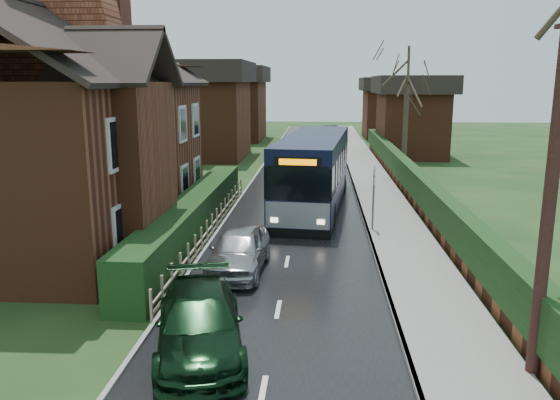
# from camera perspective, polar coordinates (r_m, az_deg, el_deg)

# --- Properties ---
(ground) EXTENTS (140.00, 140.00, 0.00)m
(ground) POSITION_cam_1_polar(r_m,az_deg,el_deg) (16.78, 0.32, -8.70)
(ground) COLOR #374F22
(ground) RESTS_ON ground
(road) EXTENTS (6.00, 100.00, 0.02)m
(road) POSITION_cam_1_polar(r_m,az_deg,el_deg) (26.35, 1.78, -0.91)
(road) COLOR black
(road) RESTS_ON ground
(pavement) EXTENTS (2.50, 100.00, 0.14)m
(pavement) POSITION_cam_1_polar(r_m,az_deg,el_deg) (26.51, 11.00, -0.92)
(pavement) COLOR slate
(pavement) RESTS_ON ground
(kerb_right) EXTENTS (0.12, 100.00, 0.14)m
(kerb_right) POSITION_cam_1_polar(r_m,az_deg,el_deg) (26.39, 8.41, -0.89)
(kerb_right) COLOR gray
(kerb_right) RESTS_ON ground
(kerb_left) EXTENTS (0.12, 100.00, 0.10)m
(kerb_left) POSITION_cam_1_polar(r_m,az_deg,el_deg) (26.64, -4.79, -0.72)
(kerb_left) COLOR gray
(kerb_left) RESTS_ON ground
(front_hedge) EXTENTS (1.20, 16.00, 1.60)m
(front_hedge) POSITION_cam_1_polar(r_m,az_deg,el_deg) (21.85, -9.05, -1.69)
(front_hedge) COLOR black
(front_hedge) RESTS_ON ground
(picket_fence) EXTENTS (0.10, 16.00, 0.90)m
(picket_fence) POSITION_cam_1_polar(r_m,az_deg,el_deg) (21.78, -7.09, -2.62)
(picket_fence) COLOR tan
(picket_fence) RESTS_ON ground
(right_wall_hedge) EXTENTS (0.60, 50.00, 1.80)m
(right_wall_hedge) POSITION_cam_1_polar(r_m,az_deg,el_deg) (26.55, 14.40, 1.03)
(right_wall_hedge) COLOR #602D1B
(right_wall_hedge) RESTS_ON ground
(brick_house) EXTENTS (9.30, 14.60, 10.30)m
(brick_house) POSITION_cam_1_polar(r_m,az_deg,el_deg) (22.70, -21.56, 7.29)
(brick_house) COLOR #602D1B
(brick_house) RESTS_ON ground
(bus) EXTENTS (3.76, 11.73, 3.50)m
(bus) POSITION_cam_1_polar(r_m,az_deg,el_deg) (26.50, 3.57, 2.95)
(bus) COLOR black
(bus) RESTS_ON ground
(car_silver) EXTENTS (1.85, 4.24, 1.42)m
(car_silver) POSITION_cam_1_polar(r_m,az_deg,el_deg) (17.64, -4.34, -5.23)
(car_silver) COLOR #ABACB0
(car_silver) RESTS_ON ground
(car_green) EXTENTS (2.89, 4.99, 1.36)m
(car_green) POSITION_cam_1_polar(r_m,az_deg,el_deg) (12.74, -8.41, -12.56)
(car_green) COLOR black
(car_green) RESTS_ON ground
(car_distant) EXTENTS (2.63, 4.62, 1.44)m
(car_distant) POSITION_cam_1_polar(r_m,az_deg,el_deg) (59.83, 5.09, 7.10)
(car_distant) COLOR black
(car_distant) RESTS_ON ground
(bus_stop_sign) EXTENTS (0.08, 0.41, 2.73)m
(bus_stop_sign) POSITION_cam_1_polar(r_m,az_deg,el_deg) (22.15, 9.77, 1.13)
(bus_stop_sign) COLOR slate
(bus_stop_sign) RESTS_ON ground
(telegraph_pole) EXTENTS (0.26, 0.97, 7.55)m
(telegraph_pole) POSITION_cam_1_polar(r_m,az_deg,el_deg) (11.74, 26.38, 0.29)
(telegraph_pole) COLOR black
(telegraph_pole) RESTS_ON ground
(tree_right_far) EXTENTS (4.47, 4.47, 8.63)m
(tree_right_far) POSITION_cam_1_polar(r_m,az_deg,el_deg) (35.74, 13.21, 12.63)
(tree_right_far) COLOR #362B20
(tree_right_far) RESTS_ON ground
(tree_house_side) EXTENTS (3.96, 3.96, 9.00)m
(tree_house_side) POSITION_cam_1_polar(r_m,az_deg,el_deg) (33.88, -12.63, 13.16)
(tree_house_side) COLOR #3B2D23
(tree_house_side) RESTS_ON ground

